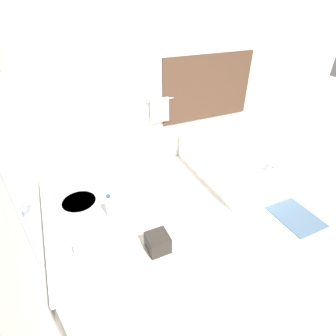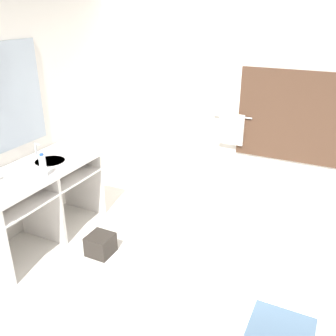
% 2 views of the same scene
% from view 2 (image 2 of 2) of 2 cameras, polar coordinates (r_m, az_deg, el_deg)
% --- Properties ---
extents(ground_plane, '(16.00, 16.00, 0.00)m').
position_cam_2_polar(ground_plane, '(3.51, 2.44, -20.48)').
color(ground_plane, silver).
rests_on(ground_plane, ground).
extents(wall_back_with_blinds, '(7.40, 0.13, 2.70)m').
position_cam_2_polar(wall_back_with_blinds, '(4.78, 13.94, 9.67)').
color(wall_back_with_blinds, white).
rests_on(wall_back_with_blinds, ground_plane).
extents(vanity_counter, '(0.67, 1.51, 0.87)m').
position_cam_2_polar(vanity_counter, '(4.26, -19.00, -2.82)').
color(vanity_counter, white).
rests_on(vanity_counter, ground_plane).
extents(sink_faucet, '(0.09, 0.04, 0.18)m').
position_cam_2_polar(sink_faucet, '(4.40, -19.43, 2.48)').
color(sink_faucet, silver).
rests_on(sink_faucet, vanity_counter).
extents(bathtub, '(1.06, 1.76, 0.64)m').
position_cam_2_polar(bathtub, '(4.24, 17.67, -8.19)').
color(bathtub, white).
rests_on(bathtub, ground_plane).
extents(water_bottle_1, '(0.07, 0.07, 0.25)m').
position_cam_2_polar(water_bottle_1, '(3.89, -18.51, 0.33)').
color(water_bottle_1, white).
rests_on(water_bottle_1, vanity_counter).
extents(waste_bin, '(0.26, 0.26, 0.22)m').
position_cam_2_polar(waste_bin, '(4.10, -10.24, -11.40)').
color(waste_bin, '#2D2823').
rests_on(waste_bin, ground_plane).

